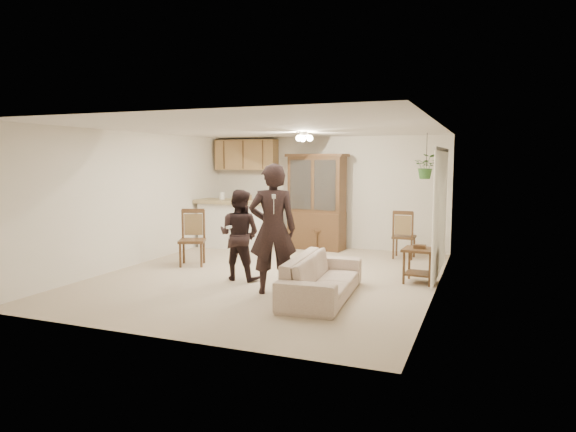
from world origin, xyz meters
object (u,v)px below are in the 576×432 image
(adult, at_px, (273,233))
(chair_hutch_left, at_px, (321,237))
(chair_bar, at_px, (192,250))
(sofa, at_px, (322,273))
(child, at_px, (239,239))
(chair_hutch_right, at_px, (404,245))
(side_table, at_px, (419,265))
(china_hutch, at_px, (317,202))

(adult, height_order, chair_hutch_left, adult)
(chair_bar, xyz_separation_m, chair_hutch_left, (1.73, 2.54, -0.02))
(sofa, xyz_separation_m, child, (-1.62, 0.58, 0.31))
(chair_hutch_right, bearing_deg, side_table, 106.02)
(side_table, relative_size, chair_hutch_right, 0.64)
(chair_hutch_left, bearing_deg, side_table, 6.71)
(chair_hutch_right, bearing_deg, chair_bar, 32.00)
(adult, relative_size, chair_hutch_right, 1.84)
(china_hutch, xyz_separation_m, side_table, (2.54, -2.43, -0.75))
(adult, xyz_separation_m, side_table, (1.95, 1.45, -0.61))
(adult, bearing_deg, chair_hutch_left, -107.95)
(adult, xyz_separation_m, china_hutch, (-0.59, 3.88, 0.14))
(china_hutch, bearing_deg, child, -88.96)
(child, height_order, chair_hutch_left, child)
(sofa, height_order, chair_bar, chair_bar)
(sofa, xyz_separation_m, chair_hutch_left, (-1.23, 3.82, -0.09))
(china_hutch, height_order, chair_hutch_right, china_hutch)
(child, distance_m, side_table, 2.96)
(sofa, relative_size, china_hutch, 0.89)
(sofa, distance_m, china_hutch, 4.15)
(side_table, bearing_deg, chair_bar, -178.00)
(adult, distance_m, side_table, 2.51)
(sofa, relative_size, side_table, 3.01)
(sofa, bearing_deg, chair_bar, 62.73)
(side_table, distance_m, chair_hutch_right, 2.11)
(adult, height_order, side_table, adult)
(chair_bar, relative_size, chair_hutch_right, 1.08)
(sofa, distance_m, child, 1.75)
(chair_hutch_left, height_order, chair_hutch_right, chair_hutch_left)
(adult, relative_size, chair_bar, 1.71)
(adult, height_order, chair_bar, adult)
(sofa, bearing_deg, child, 66.38)
(china_hutch, xyz_separation_m, chair_bar, (-1.61, -2.58, -0.75))
(chair_hutch_left, bearing_deg, chair_hutch_right, 40.55)
(side_table, bearing_deg, sofa, -129.78)
(chair_bar, bearing_deg, chair_hutch_right, 7.89)
(child, bearing_deg, side_table, -161.99)
(chair_bar, distance_m, chair_hutch_left, 3.07)
(sofa, xyz_separation_m, chair_hutch_right, (0.64, 3.47, -0.09))
(sofa, height_order, side_table, sofa)
(child, relative_size, china_hutch, 0.64)
(chair_hutch_left, bearing_deg, china_hutch, -146.77)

